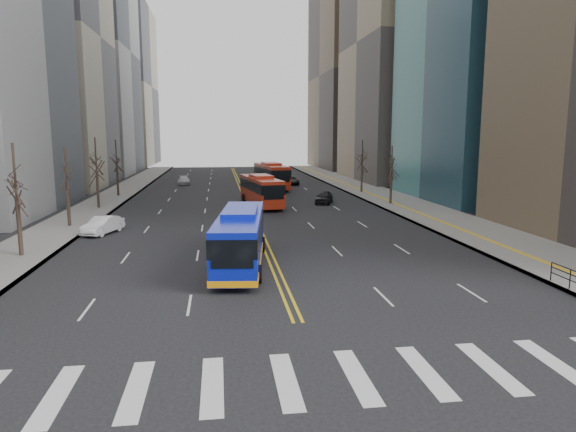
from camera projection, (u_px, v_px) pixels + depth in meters
The scene contains 14 objects.
ground at pixel (322, 378), 16.79m from camera, with size 220.00×220.00×0.00m, color black.
sidewalk_right at pixel (389, 198), 63.12m from camera, with size 7.00×130.00×0.15m, color gray.
sidewalk_left at pixel (102, 203), 58.63m from camera, with size 5.00×130.00×0.15m, color gray.
crosswalk at pixel (322, 378), 16.79m from camera, with size 26.70×4.00×0.01m.
centerline at pixel (243, 192), 70.61m from camera, with size 0.55×100.00×0.01m.
office_towers at pixel (237, 30), 80.05m from camera, with size 83.00×134.00×58.00m.
street_trees at pixel (177, 166), 48.88m from camera, with size 35.20×47.20×7.60m.
blue_bus at pixel (240, 236), 30.94m from camera, with size 3.82×12.02×3.45m.
red_bus_near at pixel (261, 189), 56.69m from camera, with size 4.17×11.16×3.46m.
red_bus_far at pixel (271, 174), 74.66m from camera, with size 4.29×12.32×3.80m.
car_white at pixel (103, 225), 40.98m from camera, with size 1.48×4.26×1.40m, color white.
car_dark_mid at pixel (324, 197), 58.97m from camera, with size 1.70×4.23×1.44m, color black.
car_silver at pixel (184, 180), 80.85m from camera, with size 1.84×4.52×1.31m, color #B0AFB5.
car_dark_far at pixel (291, 181), 80.86m from camera, with size 2.11×4.59×1.27m, color black.
Camera 1 is at (-3.20, -15.45, 7.91)m, focal length 32.00 mm.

